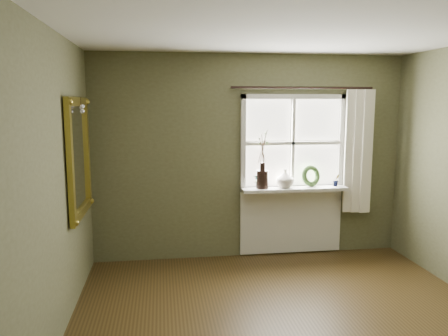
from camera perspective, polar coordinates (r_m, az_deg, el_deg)
The scene contains 14 objects.
ceiling at distance 3.43m, azimuth 11.67°, elevation 18.54°, with size 4.50×4.50×0.00m, color silver.
wall_back at distance 5.64m, azimuth 3.36°, elevation 1.45°, with size 4.00×0.10×2.60m, color brown.
wall_left at distance 3.39m, azimuth -23.91°, elevation -4.01°, with size 0.10×4.50×2.60m, color brown.
window_frame at distance 5.69m, azimuth 8.96°, elevation 3.25°, with size 1.36×0.06×1.24m.
window_sill at distance 5.67m, azimuth 9.15°, elevation -2.70°, with size 1.36×0.26×0.04m, color silver.
window_apron at distance 5.87m, azimuth 8.73°, elevation -6.71°, with size 1.36×0.04×0.88m, color silver.
dark_jug at distance 5.54m, azimuth 5.03°, elevation -1.48°, with size 0.16×0.16×0.23m, color black.
cream_vase at distance 5.61m, azimuth 7.98°, elevation -1.36°, with size 0.23×0.23×0.24m, color beige.
wreath at distance 5.76m, azimuth 11.27°, elevation -1.31°, with size 0.28×0.28×0.07m, color #314D22.
potted_plant_left at distance 5.53m, azimuth 4.42°, elevation -1.74°, with size 0.10×0.06×0.18m, color #314D22.
potted_plant_right at distance 5.84m, azimuth 14.45°, elevation -1.54°, with size 0.09×0.07×0.16m, color #314D22.
curtain at distance 5.91m, azimuth 17.03°, elevation 2.05°, with size 0.36×0.12×1.59m, color silver.
curtain_rod at distance 5.65m, azimuth 10.29°, elevation 10.29°, with size 0.03×0.03×1.84m, color black.
gilt_mirror at distance 4.71m, azimuth -18.41°, elevation 1.38°, with size 0.10×1.02×1.22m.
Camera 1 is at (-1.12, -3.19, 1.99)m, focal length 35.00 mm.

